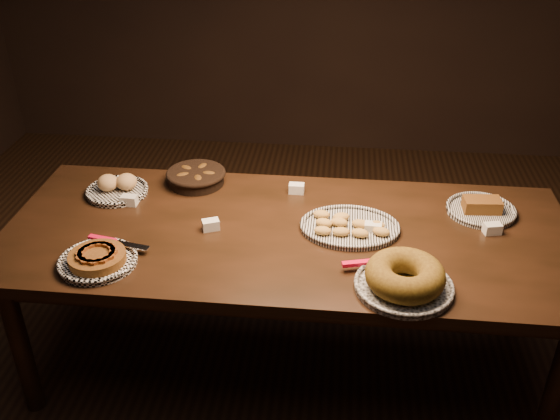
# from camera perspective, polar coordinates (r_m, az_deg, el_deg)

# --- Properties ---
(ground) EXTENTS (5.00, 5.00, 0.00)m
(ground) POSITION_cam_1_polar(r_m,az_deg,el_deg) (3.09, 0.60, -13.74)
(ground) COLOR black
(ground) RESTS_ON ground
(buffet_table) EXTENTS (2.40, 1.00, 0.75)m
(buffet_table) POSITION_cam_1_polar(r_m,az_deg,el_deg) (2.66, 0.68, -3.25)
(buffet_table) COLOR black
(buffet_table) RESTS_ON ground
(apple_tart_plate) EXTENTS (0.33, 0.31, 0.06)m
(apple_tart_plate) POSITION_cam_1_polar(r_m,az_deg,el_deg) (2.51, -16.32, -4.32)
(apple_tart_plate) COLOR white
(apple_tart_plate) RESTS_ON buffet_table
(madeleine_platter) EXTENTS (0.41, 0.34, 0.05)m
(madeleine_platter) POSITION_cam_1_polar(r_m,az_deg,el_deg) (2.63, 6.33, -1.50)
(madeleine_platter) COLOR black
(madeleine_platter) RESTS_ON buffet_table
(bundt_cake_plate) EXTENTS (0.42, 0.37, 0.11)m
(bundt_cake_plate) POSITION_cam_1_polar(r_m,az_deg,el_deg) (2.31, 11.31, -6.13)
(bundt_cake_plate) COLOR black
(bundt_cake_plate) RESTS_ON buffet_table
(croissant_basket) EXTENTS (0.30, 0.30, 0.07)m
(croissant_basket) POSITION_cam_1_polar(r_m,az_deg,el_deg) (2.99, -7.68, 3.11)
(croissant_basket) COLOR black
(croissant_basket) RESTS_ON buffet_table
(bread_roll_plate) EXTENTS (0.29, 0.29, 0.09)m
(bread_roll_plate) POSITION_cam_1_polar(r_m,az_deg,el_deg) (2.99, -14.67, 2.00)
(bread_roll_plate) COLOR white
(bread_roll_plate) RESTS_ON buffet_table
(loaf_plate) EXTENTS (0.30, 0.30, 0.07)m
(loaf_plate) POSITION_cam_1_polar(r_m,az_deg,el_deg) (2.88, 17.91, 0.12)
(loaf_plate) COLOR black
(loaf_plate) RESTS_ON buffet_table
(tent_cards) EXTENTS (1.65, 0.41, 0.04)m
(tent_cards) POSITION_cam_1_polar(r_m,az_deg,el_deg) (2.70, 1.61, -0.30)
(tent_cards) COLOR white
(tent_cards) RESTS_ON buffet_table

